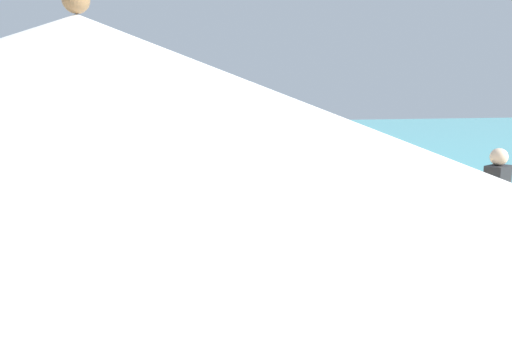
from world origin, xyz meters
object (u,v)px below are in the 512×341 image
at_px(lounger_farthest_shoreside, 183,144).
at_px(beach_ball, 284,150).
at_px(lounger_fourth_inland, 220,233).
at_px(umbrella_fifth, 149,81).
at_px(lounger_fifth_shoreside, 186,172).
at_px(lounger_farthest_inland, 173,151).
at_px(umbrella_third, 163,113).
at_px(umbrella_second, 83,128).
at_px(umbrella_farthest, 156,93).
at_px(umbrella_fourth, 150,78).
at_px(person_walking_near, 255,123).
at_px(cooler_box, 60,206).
at_px(person_walking_far, 270,132).
at_px(lounger_third_shoreside, 238,263).
at_px(umbrella_sixth, 159,97).
at_px(lounger_fourth_shoreside, 189,203).
at_px(lounger_sixth_shoreside, 187,156).
at_px(person_walking_mid, 496,198).

bearing_deg(lounger_farthest_shoreside, beach_ball, -17.44).
xyz_separation_m(lounger_fourth_inland, umbrella_fifth, (-1.02, 4.32, 2.38)).
height_order(lounger_fifth_shoreside, lounger_farthest_inland, lounger_farthest_inland).
xyz_separation_m(umbrella_third, lounger_fifth_shoreside, (0.71, 8.03, -1.91)).
distance_m(umbrella_second, umbrella_farthest, 17.58).
relative_size(umbrella_fourth, beach_ball, 7.51).
height_order(umbrella_farthest, person_walking_near, umbrella_farthest).
bearing_deg(umbrella_third, lounger_farthest_shoreside, 86.01).
height_order(lounger_farthest_inland, cooler_box, lounger_farthest_inland).
distance_m(lounger_farthest_shoreside, lounger_farthest_inland, 2.34).
bearing_deg(lounger_farthest_inland, person_walking_far, -42.93).
relative_size(lounger_third_shoreside, lounger_farthest_shoreside, 0.87).
bearing_deg(lounger_third_shoreside, beach_ball, 60.44).
relative_size(lounger_third_shoreside, beach_ball, 3.37).
bearing_deg(umbrella_sixth, umbrella_fourth, -92.08).
height_order(lounger_fourth_shoreside, lounger_sixth_shoreside, same).
bearing_deg(lounger_fourth_shoreside, lounger_third_shoreside, -97.38).
bearing_deg(umbrella_second, umbrella_fifth, 89.40).
height_order(lounger_farthest_shoreside, cooler_box, lounger_farthest_shoreside).
bearing_deg(cooler_box, person_walking_far, 45.06).
xyz_separation_m(lounger_sixth_shoreside, beach_ball, (3.64, 1.53, -0.10)).
bearing_deg(lounger_fifth_shoreside, umbrella_sixth, 96.86).
bearing_deg(umbrella_sixth, umbrella_second, -91.53).
bearing_deg(umbrella_second, lounger_fourth_shoreside, 84.58).
relative_size(umbrella_fourth, lounger_sixth_shoreside, 1.82).
relative_size(umbrella_fifth, umbrella_sixth, 1.16).
bearing_deg(lounger_fourth_shoreside, person_walking_far, 50.61).
xyz_separation_m(lounger_fourth_shoreside, umbrella_sixth, (-0.44, 5.50, 1.96)).
xyz_separation_m(umbrella_farthest, lounger_farthest_shoreside, (0.96, 1.12, -1.98)).
xyz_separation_m(umbrella_third, lounger_fourth_inland, (0.87, 2.49, -1.98)).
bearing_deg(umbrella_third, beach_ball, 70.36).
bearing_deg(lounger_sixth_shoreside, person_walking_mid, -70.05).
bearing_deg(beach_ball, person_walking_mid, -91.39).
height_order(beach_ball, cooler_box, beach_ball).
height_order(lounger_fourth_inland, umbrella_farthest, umbrella_farthest).
height_order(umbrella_farthest, lounger_farthest_shoreside, umbrella_farthest).
bearing_deg(lounger_farthest_shoreside, umbrella_second, -85.02).
relative_size(umbrella_second, person_walking_far, 1.53).
bearing_deg(cooler_box, person_walking_mid, -35.90).
bearing_deg(cooler_box, lounger_fourth_inland, -44.01).
bearing_deg(beach_ball, lounger_sixth_shoreside, -157.27).
xyz_separation_m(lounger_sixth_shoreside, person_walking_far, (2.60, -0.66, 0.78)).
bearing_deg(umbrella_third, person_walking_mid, 8.91).
bearing_deg(person_walking_near, beach_ball, 151.13).
bearing_deg(person_walking_far, lounger_fourth_inland, -67.94).
distance_m(umbrella_second, lounger_fourth_shoreside, 8.92).
height_order(lounger_fourth_inland, person_walking_far, person_walking_far).
distance_m(umbrella_fifth, beach_ball, 8.13).
bearing_deg(lounger_fourth_shoreside, umbrella_fifth, 94.94).
distance_m(umbrella_fifth, lounger_sixth_shoreside, 5.28).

